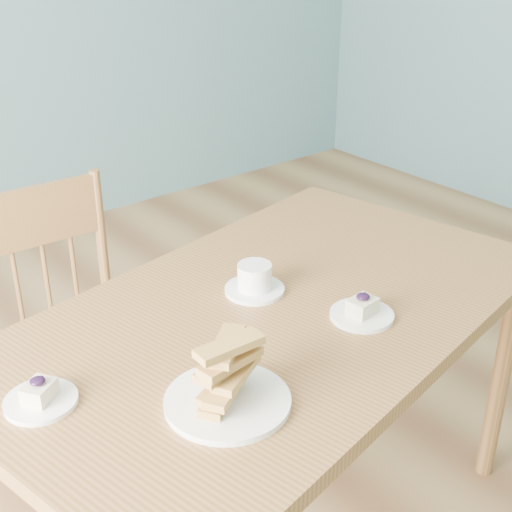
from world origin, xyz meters
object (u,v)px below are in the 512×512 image
at_px(cheesecake_plate_near, 362,311).
at_px(dining_table, 274,335).
at_px(biscotti_plate, 227,382).
at_px(dining_chair, 70,338).
at_px(cheesecake_plate_far, 40,397).
at_px(coffee_cup, 255,280).

bearing_deg(cheesecake_plate_near, dining_table, 129.04).
distance_m(dining_table, cheesecake_plate_near, 0.22).
bearing_deg(cheesecake_plate_near, biscotti_plate, -172.27).
xyz_separation_m(dining_chair, cheesecake_plate_near, (0.38, -0.77, 0.31)).
relative_size(dining_chair, cheesecake_plate_near, 6.15).
bearing_deg(dining_table, cheesecake_plate_far, 168.43).
distance_m(dining_table, coffee_cup, 0.14).
height_order(cheesecake_plate_near, coffee_cup, coffee_cup).
height_order(dining_chair, cheesecake_plate_far, dining_chair).
height_order(cheesecake_plate_far, biscotti_plate, biscotti_plate).
xyz_separation_m(cheesecake_plate_near, cheesecake_plate_far, (-0.69, 0.16, -0.00)).
relative_size(dining_table, biscotti_plate, 6.35).
bearing_deg(dining_table, dining_chair, 101.17).
relative_size(dining_table, coffee_cup, 10.50).
height_order(cheesecake_plate_far, coffee_cup, coffee_cup).
distance_m(dining_chair, cheesecake_plate_far, 0.75).
relative_size(dining_chair, biscotti_plate, 3.73).
xyz_separation_m(cheesecake_plate_far, coffee_cup, (0.58, 0.08, 0.02)).
bearing_deg(dining_chair, biscotti_plate, -90.76).
bearing_deg(cheesecake_plate_far, dining_chair, 62.46).
bearing_deg(coffee_cup, dining_chair, 102.79).
distance_m(dining_table, cheesecake_plate_far, 0.57).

